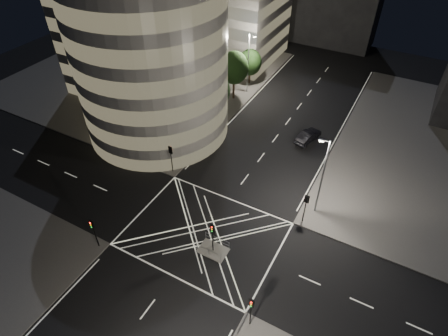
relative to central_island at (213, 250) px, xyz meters
The scene contains 20 objects.
ground 2.50m from the central_island, 143.13° to the left, with size 120.00×120.00×0.00m, color black.
sidewalk_far_left 42.11m from the central_island, 137.41° to the left, with size 42.00×42.00×0.15m, color #565451.
central_island is the anchor object (origin of this frame).
office_tower_curved 32.93m from the central_island, 138.33° to the left, with size 30.00×29.00×27.20m.
tree_a 16.91m from the central_island, 139.97° to the left, with size 3.79×3.79×6.53m.
tree_b 21.31m from the central_island, 127.15° to the left, with size 4.66×4.66×7.67m.
tree_c 26.11m from the central_island, 119.05° to the left, with size 4.50×4.50×6.89m.
tree_d 31.60m from the central_island, 113.68° to the left, with size 4.63×4.63×8.07m.
tree_e 36.90m from the central_island, 109.92° to the left, with size 3.95×3.95×6.12m.
traffic_signal_fl 13.91m from the central_island, 142.46° to the left, with size 0.55×0.22×4.00m.
traffic_signal_nl 12.36m from the central_island, 153.86° to the right, with size 0.55×0.22×4.00m.
traffic_signal_fr 11.10m from the central_island, 50.67° to the left, with size 0.55×0.22×4.00m.
traffic_signal_nr 9.08m from the central_island, 37.93° to the right, with size 0.55×0.22×4.00m.
traffic_signal_island 2.84m from the central_island, ahead, with size 0.55×0.22×4.00m.
street_lamp_left_near 18.52m from the central_island, 130.27° to the left, with size 1.25×0.25×10.00m.
street_lamp_left_far 33.95m from the central_island, 109.95° to the left, with size 1.25×0.25×10.00m.
street_lamp_right_far 13.98m from the central_island, 54.70° to the left, with size 1.25×0.25×10.00m.
railing_island_south 1.10m from the central_island, 90.00° to the right, with size 2.80×0.06×1.10m, color slate.
railing_island_north 1.10m from the central_island, 90.00° to the left, with size 2.80×0.06×1.10m, color slate.
sedan 23.31m from the central_island, 84.54° to the left, with size 1.65×4.73×1.56m, color black.
Camera 1 is at (14.46, -21.89, 32.08)m, focal length 30.00 mm.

